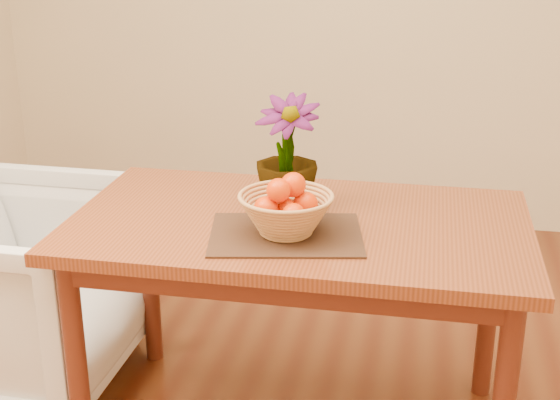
% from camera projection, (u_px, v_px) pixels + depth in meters
% --- Properties ---
extents(table, '(1.40, 0.80, 0.75)m').
position_uv_depth(table, '(299.00, 246.00, 2.42)').
color(table, brown).
rests_on(table, floor).
extents(placemat, '(0.49, 0.40, 0.01)m').
position_uv_depth(placemat, '(286.00, 235.00, 2.26)').
color(placemat, '#3E2216').
rests_on(placemat, table).
extents(wicker_basket, '(0.28, 0.28, 0.11)m').
position_uv_depth(wicker_basket, '(286.00, 216.00, 2.24)').
color(wicker_basket, tan).
rests_on(wicker_basket, placemat).
extents(orange_pile, '(0.18, 0.17, 0.13)m').
position_uv_depth(orange_pile, '(286.00, 201.00, 2.23)').
color(orange_pile, '#D64303').
rests_on(orange_pile, wicker_basket).
extents(potted_plant, '(0.21, 0.21, 0.36)m').
position_uv_depth(potted_plant, '(287.00, 154.00, 2.42)').
color(potted_plant, '#134313').
rests_on(potted_plant, table).
extents(armchair, '(0.75, 0.80, 0.81)m').
position_uv_depth(armchair, '(13.00, 281.00, 2.76)').
color(armchair, gray).
rests_on(armchair, floor).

